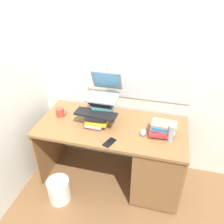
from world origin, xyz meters
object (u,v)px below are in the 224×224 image
Objects in this scene: computer_mouse at (143,132)px; keyboard at (96,114)px; laptop at (104,90)px; mug at (60,112)px; book_stack_keyboard_riser at (96,120)px; book_stack_side at (162,129)px; cell_phone at (110,142)px; book_stack_tall at (102,108)px; desk at (147,158)px; wastebasket at (59,190)px; water_bottle at (171,133)px.

keyboard is at bearing 178.36° from computer_mouse.
mug is at bearing -163.64° from laptop.
book_stack_side is at bearing 1.73° from book_stack_keyboard_riser.
computer_mouse reaches higher than cell_phone.
laptop is at bearing 132.92° from cell_phone.
computer_mouse is (0.46, -0.16, -0.11)m from book_stack_tall.
book_stack_tall reaches higher than desk.
book_stack_tall is 0.50m from computer_mouse.
book_stack_keyboard_riser is 0.84m from wastebasket.
book_stack_side reaches higher than book_stack_keyboard_riser.
water_bottle is (0.08, -0.07, 0.02)m from book_stack_side.
book_stack_side is 0.77× the size of laptop.
computer_mouse is (-0.06, -0.03, 0.36)m from desk.
book_stack_tall is 1.09× the size of book_stack_keyboard_riser.
book_stack_side is at bearing 138.96° from water_bottle.
cell_phone is (0.18, -0.37, -0.13)m from book_stack_tall.
book_stack_side is 2.13× the size of mug.
book_stack_tall is at bearing 165.92° from desk.
water_bottle reaches higher than keyboard.
book_stack_keyboard_riser is at bearing -178.31° from desk.
laptop is (0.02, 0.22, 0.24)m from book_stack_keyboard_riser.
desk is 14.69× the size of computer_mouse.
desk is at bearing -21.36° from laptop.
wastebasket is at bearing -161.71° from water_bottle.
mug is 0.82m from wastebasket.
desk is 5.73× the size of book_stack_side.
computer_mouse is at bearing -1.42° from book_stack_keyboard_riser.
mug reaches higher than cell_phone.
book_stack_side is 0.11m from water_bottle.
laptop is (-0.52, 0.20, 0.64)m from desk.
book_stack_tall reaches higher than wastebasket.
book_stack_side is at bearing 5.18° from keyboard.
keyboard is (-0.66, -0.02, 0.08)m from book_stack_side.
book_stack_side is at bearing 49.79° from cell_phone.
book_stack_keyboard_riser is 0.66m from book_stack_side.
book_stack_side reaches higher than computer_mouse.
mug is 0.47× the size of wastebasket.
water_bottle is at bearing -20.63° from laptop.
water_bottle reaches higher than computer_mouse.
cell_phone is (-0.54, -0.18, -0.08)m from water_bottle.
keyboard reaches higher than computer_mouse.
computer_mouse is 0.36m from cell_phone.
book_stack_keyboard_riser reaches higher than desk.
book_stack_keyboard_riser reaches higher than wastebasket.
cell_phone is at bearing -25.95° from mug.
water_bottle reaches higher than book_stack_keyboard_riser.
book_stack_side is (0.66, 0.02, -0.00)m from book_stack_keyboard_riser.
book_stack_side is 0.19m from computer_mouse.
mug is (-1.10, 0.06, -0.02)m from book_stack_side.
laptop reaches higher than wastebasket.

